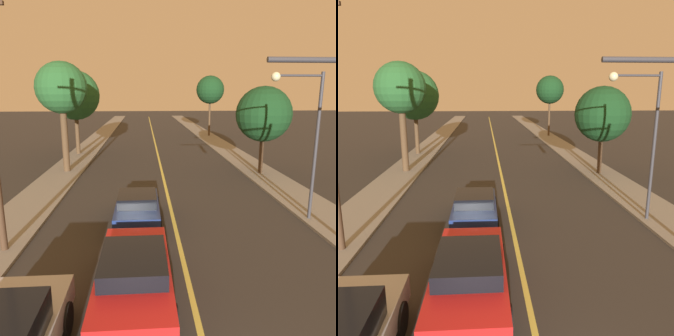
{
  "view_description": "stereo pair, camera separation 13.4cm",
  "coord_description": "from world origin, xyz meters",
  "views": [
    {
      "loc": [
        -1.22,
        -3.08,
        5.38
      ],
      "look_at": [
        0.0,
        13.4,
        1.6
      ],
      "focal_mm": 35.0,
      "sensor_mm": 36.0,
      "label": 1
    },
    {
      "loc": [
        -1.09,
        -3.08,
        5.38
      ],
      "look_at": [
        0.0,
        13.4,
        1.6
      ],
      "focal_mm": 35.0,
      "sensor_mm": 36.0,
      "label": 2
    }
  ],
  "objects": [
    {
      "name": "road_surface",
      "position": [
        0.0,
        36.0,
        0.01
      ],
      "size": [
        10.97,
        80.0,
        0.01
      ],
      "color": "#2D2B28",
      "rests_on": "ground"
    },
    {
      "name": "streetlamp_right",
      "position": [
        5.27,
        9.75,
        4.14
      ],
      "size": [
        2.15,
        0.36,
        6.09
      ],
      "color": "#333338",
      "rests_on": "ground"
    },
    {
      "name": "tree_right_near",
      "position": [
        6.62,
        18.02,
        4.04
      ],
      "size": [
        3.61,
        3.61,
        5.74
      ],
      "color": "#3D2B1C",
      "rests_on": "ground"
    },
    {
      "name": "car_near_lane_front",
      "position": [
        -1.54,
        4.78,
        0.75
      ],
      "size": [
        2.02,
        4.89,
        1.38
      ],
      "color": "red",
      "rests_on": "ground"
    },
    {
      "name": "sidewalk_right",
      "position": [
        6.74,
        36.0,
        0.06
      ],
      "size": [
        2.5,
        80.0,
        0.12
      ],
      "color": "gray",
      "rests_on": "ground"
    },
    {
      "name": "sidewalk_left",
      "position": [
        -6.74,
        36.0,
        0.06
      ],
      "size": [
        2.5,
        80.0,
        0.12
      ],
      "color": "gray",
      "rests_on": "ground"
    },
    {
      "name": "tree_left_near",
      "position": [
        -6.58,
        19.49,
        5.67
      ],
      "size": [
        3.38,
        3.38,
        7.32
      ],
      "color": "#4C3823",
      "rests_on": "ground"
    },
    {
      "name": "tree_left_far",
      "position": [
        -7.08,
        26.28,
        5.19
      ],
      "size": [
        4.22,
        4.22,
        7.2
      ],
      "color": "#4C3823",
      "rests_on": "ground"
    },
    {
      "name": "car_near_lane_second",
      "position": [
        -1.54,
        10.01,
        0.73
      ],
      "size": [
        1.9,
        4.01,
        1.35
      ],
      "color": "navy",
      "rests_on": "ground"
    },
    {
      "name": "tree_right_far",
      "position": [
        7.08,
        38.09,
        5.78
      ],
      "size": [
        3.43,
        3.43,
        7.4
      ],
      "color": "#4C3823",
      "rests_on": "ground"
    }
  ]
}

